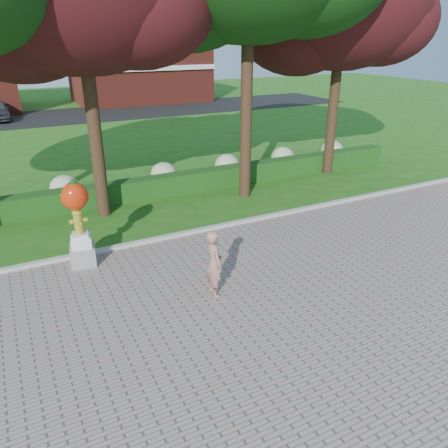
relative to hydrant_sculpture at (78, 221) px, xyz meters
name	(u,v)px	position (x,y,z in m)	size (l,w,h in m)	color
ground	(232,278)	(3.36, -2.50, -1.34)	(100.00, 100.00, 0.00)	#215A16
walkway	(330,372)	(3.36, -6.50, -1.32)	(40.00, 14.00, 0.04)	gray
curb	(188,233)	(3.36, 0.50, -1.27)	(40.00, 0.18, 0.15)	#ADADA5
lawn_hedge	(149,188)	(3.36, 4.50, -0.94)	(24.00, 0.70, 0.80)	#1D4814
hydrangea_row	(154,175)	(3.93, 5.50, -0.79)	(20.10, 1.10, 0.99)	#BBC798
street	(66,116)	(3.36, 25.50, -1.33)	(50.00, 8.00, 0.02)	black
building_right	(139,66)	(11.36, 31.50, 1.86)	(12.00, 8.00, 6.40)	maroon
tree_far_right	(340,7)	(11.76, 4.08, 5.62)	(7.88, 6.72, 10.21)	black
hydrant_sculpture	(78,221)	(0.00, 0.00, 0.00)	(0.77, 0.77, 2.46)	gray
woman	(214,263)	(2.58, -3.06, -0.44)	(0.63, 0.41, 1.73)	#A87160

